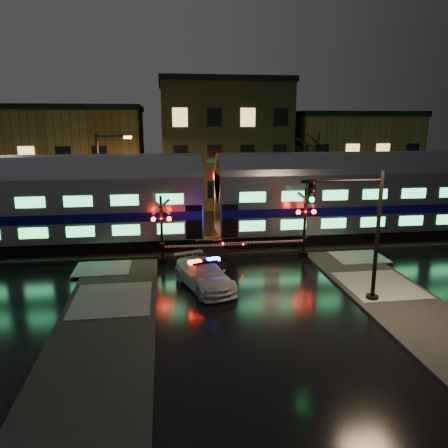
{
  "coord_description": "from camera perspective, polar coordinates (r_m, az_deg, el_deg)",
  "views": [
    {
      "loc": [
        -3.99,
        -22.16,
        8.1
      ],
      "look_at": [
        -0.56,
        2.5,
        2.2
      ],
      "focal_mm": 35.0,
      "sensor_mm": 36.0,
      "label": 1
    }
  ],
  "objects": [
    {
      "name": "train",
      "position": [
        27.71,
        -1.95,
        3.53
      ],
      "size": [
        51.0,
        3.12,
        5.92
      ],
      "color": "black",
      "rests_on": "ballast"
    },
    {
      "name": "streetlight",
      "position": [
        31.68,
        -15.55,
        5.75
      ],
      "size": [
        2.43,
        0.25,
        7.26
      ],
      "color": "black",
      "rests_on": "ground"
    },
    {
      "name": "sidewalk_right",
      "position": [
        20.88,
        23.42,
        -10.48
      ],
      "size": [
        4.0,
        20.0,
        0.12
      ],
      "primitive_type": "cube",
      "color": "#2D2D2D",
      "rests_on": "ground"
    },
    {
      "name": "sidewalk_left",
      "position": [
        18.22,
        -15.42,
        -13.36
      ],
      "size": [
        4.0,
        20.0,
        0.12
      ],
      "primitive_type": "cube",
      "color": "#2D2D2D",
      "rests_on": "ground"
    },
    {
      "name": "traffic_light",
      "position": [
        20.06,
        17.06,
        -1.41
      ],
      "size": [
        3.89,
        0.7,
        6.02
      ],
      "rotation": [
        0.0,
        0.0,
        0.22
      ],
      "color": "black",
      "rests_on": "ground"
    },
    {
      "name": "ground",
      "position": [
        23.93,
        2.16,
        -6.46
      ],
      "size": [
        120.0,
        120.0,
        0.0
      ],
      "primitive_type": "plane",
      "color": "black",
      "rests_on": "ground"
    },
    {
      "name": "crossing_signal_right",
      "position": [
        26.51,
        9.79,
        -0.75
      ],
      "size": [
        5.94,
        0.66,
        4.21
      ],
      "color": "black",
      "rests_on": "ground"
    },
    {
      "name": "ballast",
      "position": [
        28.59,
        0.41,
        -2.88
      ],
      "size": [
        90.0,
        4.2,
        0.24
      ],
      "primitive_type": "cube",
      "color": "black",
      "rests_on": "ground"
    },
    {
      "name": "building_right",
      "position": [
        48.23,
        15.45,
        8.28
      ],
      "size": [
        12.0,
        10.0,
        8.5
      ],
      "primitive_type": "cube",
      "color": "brown",
      "rests_on": "ground"
    },
    {
      "name": "crossing_signal_left",
      "position": [
        25.3,
        -7.3,
        -1.58
      ],
      "size": [
        5.6,
        0.65,
        3.96
      ],
      "color": "black",
      "rests_on": "ground"
    },
    {
      "name": "police_car",
      "position": [
        21.75,
        -2.59,
        -6.66
      ],
      "size": [
        3.19,
        4.92,
        1.48
      ],
      "rotation": [
        0.0,
        0.0,
        0.32
      ],
      "color": "silver",
      "rests_on": "ground"
    },
    {
      "name": "building_left",
      "position": [
        45.21,
        -19.6,
        8.0
      ],
      "size": [
        14.0,
        10.0,
        9.0
      ],
      "primitive_type": "cube",
      "color": "brown",
      "rests_on": "ground"
    },
    {
      "name": "building_mid",
      "position": [
        45.12,
        -0.3,
        10.34
      ],
      "size": [
        12.0,
        11.0,
        11.5
      ],
      "primitive_type": "cube",
      "color": "brown",
      "rests_on": "ground"
    }
  ]
}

